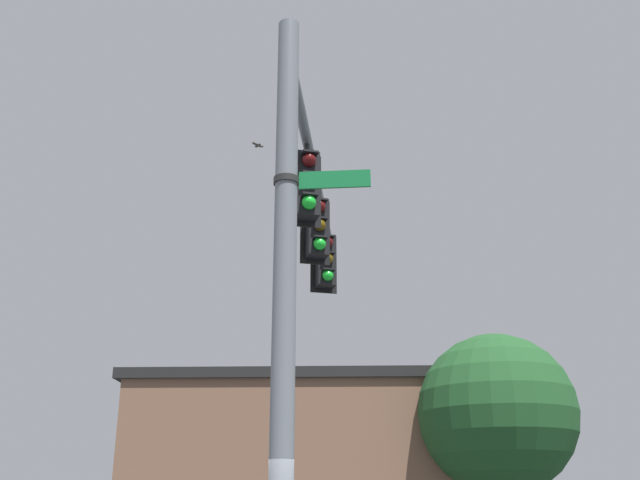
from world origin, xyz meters
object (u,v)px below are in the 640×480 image
Objects in this scene: traffic_light_mid_outer at (326,261)px; street_name_sign at (307,180)px; traffic_light_nearest_pole at (307,185)px; bird_flying at (258,145)px; traffic_light_mid_inner at (318,228)px.

traffic_light_mid_outer reaches higher than street_name_sign.
traffic_light_nearest_pole is 4.49m from bird_flying.
traffic_light_mid_inner is at bearing 71.17° from traffic_light_mid_outer.
bird_flying is at bearing -67.51° from traffic_light_mid_inner.
traffic_light_mid_outer is 1.18× the size of street_name_sign.
traffic_light_nearest_pole is 1.00× the size of traffic_light_mid_outer.
traffic_light_mid_inner is 4.20m from street_name_sign.
traffic_light_mid_inner is 5.01× the size of bird_flying.
bird_flying is at bearing -9.32° from traffic_light_mid_outer.
traffic_light_mid_outer is at bearing -106.44° from street_name_sign.
traffic_light_mid_outer is at bearing 170.68° from bird_flying.
traffic_light_mid_inner is at bearing 112.49° from bird_flying.
traffic_light_mid_inner is (-0.59, -1.74, 0.00)m from traffic_light_nearest_pole.
traffic_light_nearest_pole is 2.45m from street_name_sign.
street_name_sign is (0.49, 2.20, -0.96)m from traffic_light_nearest_pole.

